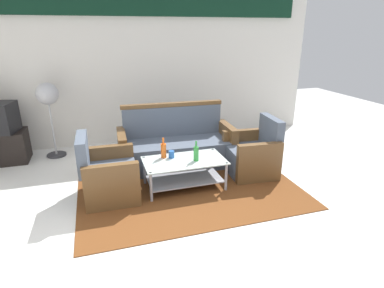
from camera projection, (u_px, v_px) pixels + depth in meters
The scene contains 12 objects.
ground_plane at pixel (201, 218), 3.69m from camera, with size 14.00×14.00×0.00m, color white.
wall_back at pixel (149, 63), 5.93m from camera, with size 6.52×0.19×2.80m.
rug at pixel (187, 185), 4.48m from camera, with size 2.95×2.27×0.01m, color brown.
couch at pixel (176, 147), 5.05m from camera, with size 1.83×0.81×0.96m.
armchair_left at pixel (108, 177), 4.08m from camera, with size 0.71×0.77×0.85m.
armchair_right at pixel (252, 155), 4.78m from camera, with size 0.75×0.81×0.85m.
coffee_table at pixel (184, 169), 4.33m from camera, with size 1.10×0.60×0.40m.
bottle_green at pixel (196, 153), 4.23m from camera, with size 0.07×0.07×0.28m.
bottle_orange at pixel (164, 150), 4.33m from camera, with size 0.07×0.07×0.28m.
cup at pixel (171, 154), 4.34m from camera, with size 0.08×0.08×0.10m, color #2659A5.
tv_stand at pixel (1, 147), 5.17m from camera, with size 0.80×0.50×0.52m, color black.
pedestal_fan at pixel (48, 98), 5.18m from camera, with size 0.36×0.36×1.27m.
Camera 1 is at (-1.04, -3.00, 2.08)m, focal length 29.64 mm.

